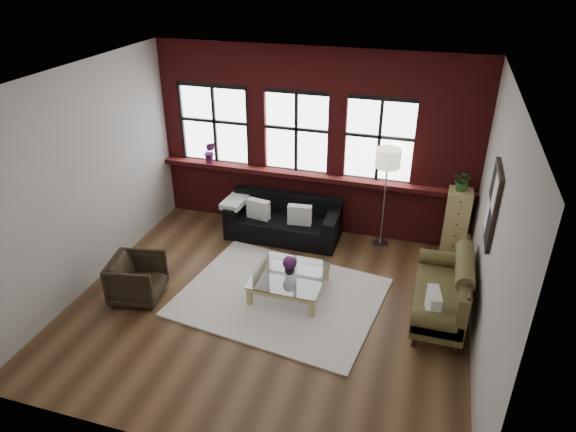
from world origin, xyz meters
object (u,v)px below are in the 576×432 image
(vintage_settee, at_px, (440,288))
(dark_sofa, at_px, (283,219))
(coffee_table, at_px, (289,284))
(drawer_chest, at_px, (456,224))
(floor_lamp, at_px, (385,195))
(vase, at_px, (290,270))
(armchair, at_px, (137,279))

(vintage_settee, bearing_deg, dark_sofa, 151.46)
(coffee_table, relative_size, drawer_chest, 0.86)
(coffee_table, bearing_deg, floor_lamp, 58.59)
(dark_sofa, height_order, vintage_settee, vintage_settee)
(vase, distance_m, floor_lamp, 2.17)
(coffee_table, distance_m, floor_lamp, 2.24)
(coffee_table, distance_m, drawer_chest, 2.89)
(dark_sofa, bearing_deg, vase, -69.65)
(drawer_chest, distance_m, floor_lamp, 1.22)
(coffee_table, xyz_separation_m, floor_lamp, (1.10, 1.80, 0.78))
(coffee_table, xyz_separation_m, vase, (0.00, 0.00, 0.25))
(dark_sofa, bearing_deg, vintage_settee, -28.54)
(dark_sofa, relative_size, floor_lamp, 1.03)
(vase, bearing_deg, armchair, -160.59)
(dark_sofa, xyz_separation_m, vintage_settee, (2.68, -1.46, 0.10))
(coffee_table, height_order, vase, vase)
(armchair, distance_m, floor_lamp, 4.09)
(vase, height_order, floor_lamp, floor_lamp)
(floor_lamp, bearing_deg, vase, -121.41)
(vintage_settee, height_order, floor_lamp, floor_lamp)
(armchair, distance_m, vase, 2.19)
(drawer_chest, relative_size, floor_lamp, 0.63)
(dark_sofa, bearing_deg, coffee_table, -69.65)
(vase, bearing_deg, floor_lamp, 58.59)
(armchair, bearing_deg, vase, -81.28)
(armchair, height_order, vase, armchair)
(dark_sofa, xyz_separation_m, drawer_chest, (2.84, 0.20, 0.25))
(floor_lamp, bearing_deg, dark_sofa, -171.60)
(drawer_chest, bearing_deg, coffee_table, -142.41)
(dark_sofa, relative_size, vase, 12.83)
(dark_sofa, xyz_separation_m, vase, (0.57, -1.55, 0.06))
(vintage_settee, relative_size, vase, 11.18)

